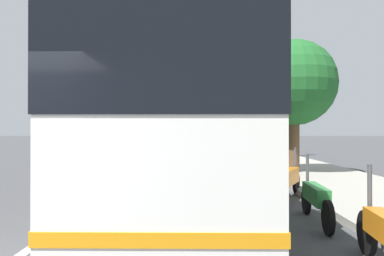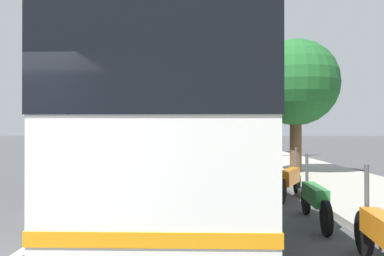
# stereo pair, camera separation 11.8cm
# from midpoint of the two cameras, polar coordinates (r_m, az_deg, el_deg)

# --- Properties ---
(sidewalk_curb) EXTENTS (110.00, 3.60, 0.14)m
(sidewalk_curb) POSITION_cam_midpoint_polar(r_m,az_deg,el_deg) (14.51, 19.21, -6.81)
(sidewalk_curb) COLOR #9E998E
(sidewalk_curb) RESTS_ON ground
(lane_divider_line) EXTENTS (110.00, 0.16, 0.01)m
(lane_divider_line) POSITION_cam_midpoint_polar(r_m,az_deg,el_deg) (14.06, -8.70, -7.30)
(lane_divider_line) COLOR silver
(lane_divider_line) RESTS_ON ground
(coach_bus) EXTENTS (11.46, 2.71, 3.32)m
(coach_bus) POSITION_cam_midpoint_polar(r_m,az_deg,el_deg) (9.45, -1.19, 1.10)
(coach_bus) COLOR silver
(coach_bus) RESTS_ON ground
(motorcycle_nearest_curb) EXTENTS (2.14, 0.32, 1.23)m
(motorcycle_nearest_curb) POSITION_cam_midpoint_polar(r_m,az_deg,el_deg) (7.30, 18.72, -10.24)
(motorcycle_nearest_curb) COLOR black
(motorcycle_nearest_curb) RESTS_ON ground
(motorcycle_mid_row) EXTENTS (1.99, 1.05, 1.24)m
(motorcycle_mid_row) POSITION_cam_midpoint_polar(r_m,az_deg,el_deg) (9.75, 15.14, -7.65)
(motorcycle_mid_row) COLOR black
(motorcycle_mid_row) RESTS_ON ground
(car_oncoming) EXTENTS (4.14, 1.99, 1.45)m
(car_oncoming) POSITION_cam_midpoint_polar(r_m,az_deg,el_deg) (45.50, -4.07, -1.63)
(car_oncoming) COLOR black
(car_oncoming) RESTS_ON ground
(car_side_street) EXTENTS (4.11, 1.85, 1.43)m
(car_side_street) POSITION_cam_midpoint_polar(r_m,az_deg,el_deg) (49.43, 1.12, -1.53)
(car_side_street) COLOR #2D7238
(car_side_street) RESTS_ON ground
(car_ahead_same_lane) EXTENTS (4.44, 2.04, 1.49)m
(car_ahead_same_lane) POSITION_cam_midpoint_polar(r_m,az_deg,el_deg) (55.29, 1.28, -1.40)
(car_ahead_same_lane) COLOR #2D7238
(car_ahead_same_lane) RESTS_ON ground
(car_far_distant) EXTENTS (4.30, 2.00, 1.49)m
(car_far_distant) POSITION_cam_midpoint_polar(r_m,az_deg,el_deg) (57.91, -2.71, -1.33)
(car_far_distant) COLOR gray
(car_far_distant) RESTS_ON ground
(roadside_tree_mid_block) EXTENTS (3.24, 3.24, 5.13)m
(roadside_tree_mid_block) POSITION_cam_midpoint_polar(r_m,az_deg,el_deg) (14.66, 15.80, 6.61)
(roadside_tree_mid_block) COLOR brown
(roadside_tree_mid_block) RESTS_ON ground
(roadside_tree_far_block) EXTENTS (2.65, 2.65, 4.67)m
(roadside_tree_far_block) POSITION_cam_midpoint_polar(r_m,az_deg,el_deg) (28.02, 10.74, 2.93)
(roadside_tree_far_block) COLOR brown
(roadside_tree_far_block) RESTS_ON ground
(utility_pole) EXTENTS (0.29, 0.29, 8.91)m
(utility_pole) POSITION_cam_midpoint_polar(r_m,az_deg,el_deg) (22.53, 11.94, 6.66)
(utility_pole) COLOR slate
(utility_pole) RESTS_ON ground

